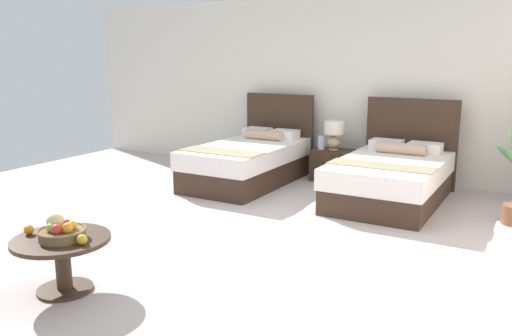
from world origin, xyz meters
TOP-DOWN VIEW (x-y plane):
  - ground_plane at (0.00, 0.00)m, footprint 9.93×10.05m
  - wall_back at (0.00, 3.22)m, footprint 9.93×0.12m
  - bed_near_window at (-1.06, 1.99)m, footprint 1.20×2.15m
  - bed_near_corner at (1.07, 1.99)m, footprint 1.30×2.05m
  - nightstand at (-0.02, 2.72)m, footprint 0.59×0.46m
  - table_lamp at (-0.02, 2.74)m, footprint 0.30×0.30m
  - vase at (-0.20, 2.68)m, footprint 0.11×0.11m
  - coffee_table at (-0.55, -1.95)m, footprint 0.77×0.77m
  - fruit_bowl at (-0.52, -1.96)m, footprint 0.38×0.38m
  - loose_apple at (-0.28, -1.97)m, footprint 0.08×0.08m
  - loose_orange at (-0.84, -2.01)m, footprint 0.08×0.08m

SIDE VIEW (x-z plane):
  - ground_plane at x=0.00m, z-range -0.02..0.00m
  - nightstand at x=-0.02m, z-range 0.00..0.47m
  - bed_near_corner at x=1.07m, z-range -0.32..0.96m
  - coffee_table at x=-0.55m, z-range 0.10..0.55m
  - bed_near_window at x=-1.06m, z-range -0.30..0.96m
  - loose_orange at x=-0.84m, z-range 0.45..0.53m
  - loose_apple at x=-0.28m, z-range 0.45..0.53m
  - fruit_bowl at x=-0.52m, z-range 0.42..0.62m
  - vase at x=-0.20m, z-range 0.47..0.68m
  - table_lamp at x=-0.02m, z-range 0.52..0.95m
  - wall_back at x=0.00m, z-range 0.00..2.76m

